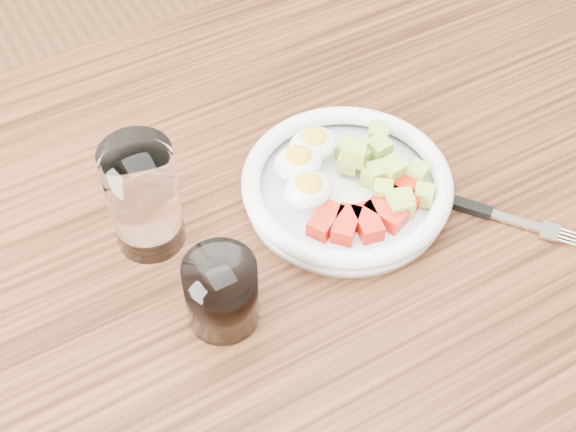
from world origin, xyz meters
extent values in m
cube|color=brown|center=(0.65, 0.35, 0.36)|extent=(0.07, 0.07, 0.73)
cube|color=#5D3219|center=(0.00, 0.00, 0.75)|extent=(1.50, 0.90, 0.04)
cylinder|color=white|center=(0.08, 0.02, 0.78)|extent=(0.24, 0.24, 0.01)
torus|color=white|center=(0.08, 0.02, 0.80)|extent=(0.25, 0.25, 0.02)
cube|color=red|center=(0.03, -0.01, 0.79)|extent=(0.05, 0.04, 0.02)
cube|color=red|center=(0.04, -0.03, 0.79)|extent=(0.05, 0.05, 0.02)
cube|color=red|center=(0.07, -0.04, 0.79)|extent=(0.03, 0.05, 0.02)
cube|color=red|center=(0.09, -0.04, 0.79)|extent=(0.04, 0.05, 0.02)
cube|color=red|center=(0.11, -0.03, 0.79)|extent=(0.04, 0.05, 0.02)
cube|color=red|center=(0.13, -0.01, 0.79)|extent=(0.05, 0.05, 0.02)
ellipsoid|color=white|center=(0.04, 0.07, 0.81)|extent=(0.06, 0.05, 0.03)
ellipsoid|color=yellow|center=(0.04, 0.07, 0.82)|extent=(0.03, 0.03, 0.01)
ellipsoid|color=white|center=(0.07, 0.09, 0.81)|extent=(0.06, 0.05, 0.03)
ellipsoid|color=yellow|center=(0.07, 0.09, 0.82)|extent=(0.03, 0.03, 0.01)
ellipsoid|color=white|center=(0.03, 0.03, 0.81)|extent=(0.06, 0.05, 0.03)
ellipsoid|color=yellow|center=(0.03, 0.03, 0.82)|extent=(0.03, 0.03, 0.01)
cube|color=#B8CF4F|center=(0.14, 0.06, 0.81)|extent=(0.03, 0.03, 0.02)
cube|color=#B8CF4F|center=(0.10, -0.01, 0.80)|extent=(0.03, 0.03, 0.02)
cube|color=#B8CF4F|center=(0.11, -0.04, 0.80)|extent=(0.03, 0.03, 0.03)
cube|color=#B8CF4F|center=(0.15, -0.01, 0.80)|extent=(0.03, 0.03, 0.02)
cube|color=#B8CF4F|center=(0.11, 0.07, 0.80)|extent=(0.03, 0.03, 0.02)
cube|color=#B8CF4F|center=(0.13, 0.04, 0.81)|extent=(0.03, 0.03, 0.02)
cube|color=#B8CF4F|center=(0.11, 0.01, 0.80)|extent=(0.03, 0.03, 0.02)
cube|color=#B8CF4F|center=(0.13, 0.01, 0.81)|extent=(0.03, 0.03, 0.03)
cube|color=#B8CF4F|center=(0.11, 0.05, 0.80)|extent=(0.03, 0.03, 0.02)
cube|color=#B8CF4F|center=(0.14, -0.04, 0.80)|extent=(0.03, 0.03, 0.02)
cube|color=#B8CF4F|center=(0.11, 0.02, 0.80)|extent=(0.03, 0.03, 0.02)
cube|color=#B8CF4F|center=(0.10, 0.04, 0.82)|extent=(0.04, 0.04, 0.03)
cube|color=#B8CF4F|center=(0.12, -0.04, 0.80)|extent=(0.03, 0.03, 0.02)
cube|color=#B8CF4F|center=(0.09, 0.04, 0.80)|extent=(0.03, 0.03, 0.02)
cube|color=black|center=(0.18, -0.04, 0.78)|extent=(0.08, 0.09, 0.01)
cube|color=silver|center=(0.23, -0.11, 0.78)|extent=(0.05, 0.06, 0.00)
cube|color=silver|center=(0.25, -0.14, 0.78)|extent=(0.03, 0.03, 0.00)
cylinder|color=silver|center=(0.26, -0.17, 0.77)|extent=(0.03, 0.03, 0.00)
cylinder|color=silver|center=(0.27, -0.17, 0.77)|extent=(0.03, 0.03, 0.00)
cylinder|color=silver|center=(0.27, -0.16, 0.77)|extent=(0.03, 0.03, 0.00)
cylinder|color=white|center=(-0.15, 0.08, 0.84)|extent=(0.08, 0.08, 0.14)
cylinder|color=white|center=(-0.12, -0.05, 0.81)|extent=(0.08, 0.08, 0.09)
cylinder|color=black|center=(-0.12, -0.05, 0.81)|extent=(0.07, 0.07, 0.07)
camera|label=1|loc=(-0.29, -0.49, 1.50)|focal=50.00mm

